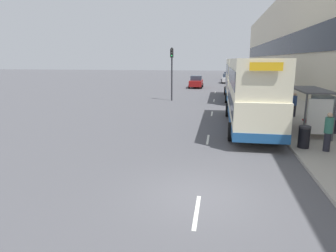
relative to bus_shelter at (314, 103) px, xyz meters
name	(u,v)px	position (x,y,z in m)	size (l,w,h in m)	color
ground_plane	(199,197)	(-5.77, -8.89, -1.88)	(220.00, 220.00, 0.00)	#515156
pavement	(259,87)	(0.73, 29.61, -1.81)	(5.00, 93.00, 0.14)	#A39E93
terrace_facade	(291,41)	(4.72, 29.61, 4.91)	(3.10, 93.00, 13.58)	beige
lane_mark_0	(197,212)	(-5.77, -9.87, -1.87)	(0.12, 2.00, 0.01)	silver
lane_mark_1	(208,139)	(-5.77, -1.87, -1.87)	(0.12, 2.00, 0.01)	silver
lane_mark_2	(212,114)	(-5.77, 6.13, -1.87)	(0.12, 2.00, 0.01)	silver
lane_mark_3	(214,100)	(-5.77, 14.13, -1.87)	(0.12, 2.00, 0.01)	silver
lane_mark_4	(215,92)	(-5.77, 22.13, -1.87)	(0.12, 2.00, 0.01)	silver
bus_shelter	(314,103)	(0.00, 0.00, 0.00)	(1.60, 4.20, 2.48)	#4C4C51
double_decker_bus_near	(251,92)	(-3.30, 1.44, 0.41)	(2.85, 10.93, 4.30)	beige
double_decker_bus_ahead	(239,78)	(-3.24, 15.93, 0.41)	(2.85, 11.10, 4.30)	beige
car_0	(196,82)	(-8.77, 28.33, -0.98)	(2.04, 4.40, 1.82)	maroon
car_1	(227,78)	(-3.90, 38.61, -1.02)	(2.02, 4.43, 1.72)	silver
car_2	(228,76)	(-3.56, 47.05, -1.04)	(2.04, 4.25, 1.68)	navy
pedestrian_at_shelter	(336,118)	(1.30, 0.19, -0.87)	(0.34, 0.34, 1.70)	#23232D
pedestrian_1	(319,114)	(0.62, 1.01, -0.81)	(0.36, 0.36, 1.82)	#23232D
pedestrian_2	(294,104)	(0.18, 5.21, -0.84)	(0.35, 0.35, 1.75)	#23232D
pedestrian_3	(328,132)	(-0.33, -3.51, -0.82)	(0.36, 0.36, 1.80)	#23232D
litter_bin	(304,137)	(-1.22, -3.11, -1.21)	(0.55, 0.55, 1.05)	black
traffic_light_far_kerb	(172,66)	(-10.17, 13.33, 1.75)	(0.30, 0.32, 5.43)	black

